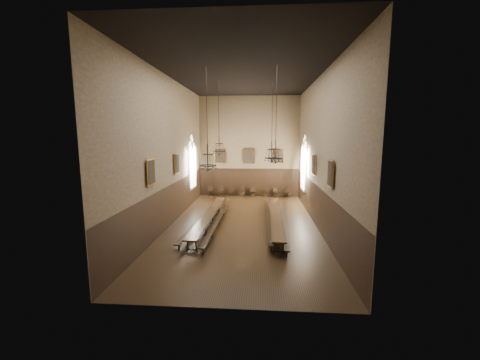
# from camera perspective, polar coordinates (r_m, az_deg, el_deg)

# --- Properties ---
(floor) EXTENTS (9.00, 18.00, 0.02)m
(floor) POSITION_cam_1_polar(r_m,az_deg,el_deg) (18.49, 0.60, -8.71)
(floor) COLOR black
(floor) RESTS_ON ground
(ceiling) EXTENTS (9.00, 18.00, 0.02)m
(ceiling) POSITION_cam_1_polar(r_m,az_deg,el_deg) (18.01, 0.65, 19.86)
(ceiling) COLOR black
(ceiling) RESTS_ON ground
(wall_back) EXTENTS (9.00, 0.02, 9.00)m
(wall_back) POSITION_cam_1_polar(r_m,az_deg,el_deg) (26.68, 1.78, 6.44)
(wall_back) COLOR #7F6B4E
(wall_back) RESTS_ON ground
(wall_front) EXTENTS (9.00, 0.02, 9.00)m
(wall_front) POSITION_cam_1_polar(r_m,az_deg,el_deg) (8.74, -2.91, 2.14)
(wall_front) COLOR #7F6B4E
(wall_front) RESTS_ON ground
(wall_left) EXTENTS (0.02, 18.00, 9.00)m
(wall_left) POSITION_cam_1_polar(r_m,az_deg,el_deg) (18.51, -13.51, 5.29)
(wall_left) COLOR #7F6B4E
(wall_left) RESTS_ON ground
(wall_right) EXTENTS (0.02, 18.00, 9.00)m
(wall_right) POSITION_cam_1_polar(r_m,az_deg,el_deg) (17.99, 15.17, 5.14)
(wall_right) COLOR #7F6B4E
(wall_right) RESTS_ON ground
(wainscot_panelling) EXTENTS (9.00, 18.00, 2.50)m
(wainscot_panelling) POSITION_cam_1_polar(r_m,az_deg,el_deg) (18.16, 0.60, -4.91)
(wainscot_panelling) COLOR black
(wainscot_panelling) RESTS_ON floor
(table_left) EXTENTS (0.89, 9.44, 0.74)m
(table_left) POSITION_cam_1_polar(r_m,az_deg,el_deg) (18.39, -5.94, -7.63)
(table_left) COLOR black
(table_left) RESTS_ON floor
(table_right) EXTENTS (0.85, 9.65, 0.75)m
(table_right) POSITION_cam_1_polar(r_m,az_deg,el_deg) (18.26, 6.96, -7.74)
(table_right) COLOR black
(table_right) RESTS_ON floor
(bench_left_outer) EXTENTS (0.73, 9.61, 0.43)m
(bench_left_outer) POSITION_cam_1_polar(r_m,az_deg,el_deg) (18.81, -7.49, -7.58)
(bench_left_outer) COLOR black
(bench_left_outer) RESTS_ON floor
(bench_left_inner) EXTENTS (0.44, 10.05, 0.45)m
(bench_left_inner) POSITION_cam_1_polar(r_m,az_deg,el_deg) (18.44, -4.19, -7.82)
(bench_left_inner) COLOR black
(bench_left_inner) RESTS_ON floor
(bench_right_inner) EXTENTS (0.44, 9.74, 0.44)m
(bench_right_inner) POSITION_cam_1_polar(r_m,az_deg,el_deg) (18.62, 5.42, -7.70)
(bench_right_inner) COLOR black
(bench_right_inner) RESTS_ON floor
(bench_right_outer) EXTENTS (0.98, 10.00, 0.45)m
(bench_right_outer) POSITION_cam_1_polar(r_m,az_deg,el_deg) (18.25, 8.82, -8.08)
(bench_right_outer) COLOR black
(bench_right_outer) RESTS_ON floor
(chair_0) EXTENTS (0.52, 0.52, 0.95)m
(chair_0) POSITION_cam_1_polar(r_m,az_deg,el_deg) (27.03, -5.70, -2.57)
(chair_0) COLOR black
(chair_0) RESTS_ON floor
(chair_1) EXTENTS (0.52, 0.52, 1.01)m
(chair_1) POSITION_cam_1_polar(r_m,az_deg,el_deg) (26.93, -3.73, -2.55)
(chair_1) COLOR black
(chair_1) RESTS_ON floor
(chair_2) EXTENTS (0.41, 0.41, 0.86)m
(chair_2) POSITION_cam_1_polar(r_m,az_deg,el_deg) (26.84, -1.61, -2.67)
(chair_2) COLOR black
(chair_2) RESTS_ON floor
(chair_3) EXTENTS (0.51, 0.51, 0.98)m
(chair_3) POSITION_cam_1_polar(r_m,az_deg,el_deg) (26.72, 0.42, -2.64)
(chair_3) COLOR black
(chair_3) RESTS_ON floor
(chair_4) EXTENTS (0.42, 0.42, 0.86)m
(chair_4) POSITION_cam_1_polar(r_m,az_deg,el_deg) (26.70, 2.58, -2.73)
(chair_4) COLOR black
(chair_4) RESTS_ON floor
(chair_5) EXTENTS (0.44, 0.44, 0.96)m
(chair_5) POSITION_cam_1_polar(r_m,az_deg,el_deg) (26.67, 5.01, -2.70)
(chair_5) COLOR black
(chair_5) RESTS_ON floor
(chair_6) EXTENTS (0.49, 0.49, 0.88)m
(chair_6) POSITION_cam_1_polar(r_m,az_deg,el_deg) (26.71, 6.91, -2.77)
(chair_6) COLOR black
(chair_6) RESTS_ON floor
(chair_7) EXTENTS (0.45, 0.45, 0.89)m
(chair_7) POSITION_cam_1_polar(r_m,az_deg,el_deg) (26.79, 9.13, -2.78)
(chair_7) COLOR black
(chair_7) RESTS_ON floor
(chandelier_back_left) EXTENTS (0.83, 0.83, 4.72)m
(chandelier_back_left) POSITION_cam_1_polar(r_m,az_deg,el_deg) (20.09, -4.09, 6.45)
(chandelier_back_left) COLOR black
(chandelier_back_left) RESTS_ON ceiling
(chandelier_back_right) EXTENTS (0.93, 0.93, 5.18)m
(chandelier_back_right) POSITION_cam_1_polar(r_m,az_deg,el_deg) (20.06, 6.14, 5.13)
(chandelier_back_right) COLOR black
(chandelier_back_right) RESTS_ON ceiling
(chandelier_front_left) EXTENTS (0.93, 0.93, 5.26)m
(chandelier_front_left) POSITION_cam_1_polar(r_m,az_deg,el_deg) (15.81, -6.30, 3.96)
(chandelier_front_left) COLOR black
(chandelier_front_left) RESTS_ON ceiling
(chandelier_front_right) EXTENTS (0.77, 0.77, 4.83)m
(chandelier_front_right) POSITION_cam_1_polar(r_m,az_deg,el_deg) (15.39, 6.91, 5.46)
(chandelier_front_right) COLOR black
(chandelier_front_right) RESTS_ON ceiling
(portrait_back_0) EXTENTS (1.10, 0.12, 1.40)m
(portrait_back_0) POSITION_cam_1_polar(r_m,az_deg,el_deg) (26.82, -3.81, 4.72)
(portrait_back_0) COLOR #AE7529
(portrait_back_0) RESTS_ON wall_back
(portrait_back_1) EXTENTS (1.10, 0.12, 1.40)m
(portrait_back_1) POSITION_cam_1_polar(r_m,az_deg,el_deg) (26.59, 1.77, 4.71)
(portrait_back_1) COLOR #AE7529
(portrait_back_1) RESTS_ON wall_back
(portrait_back_2) EXTENTS (1.10, 0.12, 1.40)m
(portrait_back_2) POSITION_cam_1_polar(r_m,az_deg,el_deg) (26.61, 7.39, 4.64)
(portrait_back_2) COLOR #AE7529
(portrait_back_2) RESTS_ON wall_back
(portrait_left_0) EXTENTS (0.12, 1.00, 1.30)m
(portrait_left_0) POSITION_cam_1_polar(r_m,az_deg,el_deg) (19.49, -12.19, 3.12)
(portrait_left_0) COLOR #AE7529
(portrait_left_0) RESTS_ON wall_left
(portrait_left_1) EXTENTS (0.12, 1.00, 1.30)m
(portrait_left_1) POSITION_cam_1_polar(r_m,az_deg,el_deg) (15.24, -16.88, 1.49)
(portrait_left_1) COLOR #AE7529
(portrait_left_1) RESTS_ON wall_left
(portrait_right_0) EXTENTS (0.12, 1.00, 1.30)m
(portrait_right_0) POSITION_cam_1_polar(r_m,az_deg,el_deg) (19.01, 14.12, 2.93)
(portrait_right_0) COLOR #AE7529
(portrait_right_0) RESTS_ON wall_right
(portrait_right_1) EXTENTS (0.12, 1.00, 1.30)m
(portrait_right_1) POSITION_cam_1_polar(r_m,az_deg,el_deg) (14.62, 17.16, 1.20)
(portrait_right_1) COLOR #AE7529
(portrait_right_1) RESTS_ON wall_right
(window_right) EXTENTS (0.20, 2.20, 4.60)m
(window_right) POSITION_cam_1_polar(r_m,az_deg,el_deg) (23.47, 12.32, 3.27)
(window_right) COLOR white
(window_right) RESTS_ON wall_right
(window_left) EXTENTS (0.20, 2.20, 4.60)m
(window_left) POSITION_cam_1_polar(r_m,az_deg,el_deg) (23.86, -9.28, 3.44)
(window_left) COLOR white
(window_left) RESTS_ON wall_left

